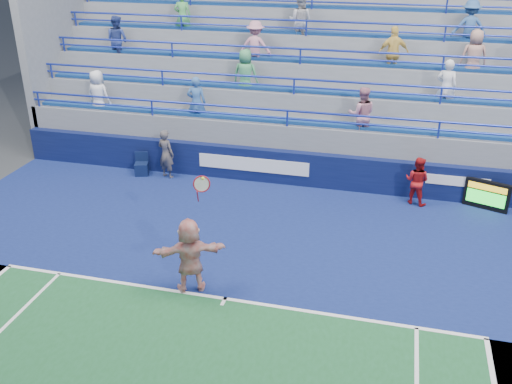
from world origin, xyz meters
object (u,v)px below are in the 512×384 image
(tennis_player, at_px, (190,255))
(ball_girl, at_px, (417,181))
(serve_speed_board, at_px, (487,195))
(judge_chair, at_px, (142,168))
(line_judge, at_px, (166,154))

(tennis_player, xyz_separation_m, ball_girl, (4.89, 5.81, -0.16))
(serve_speed_board, relative_size, judge_chair, 1.66)
(judge_chair, xyz_separation_m, line_judge, (0.89, 0.03, 0.57))
(ball_girl, bearing_deg, line_judge, 21.58)
(line_judge, bearing_deg, serve_speed_board, -160.49)
(line_judge, bearing_deg, judge_chair, 20.88)
(line_judge, xyz_separation_m, ball_girl, (7.87, -0.03, -0.08))
(judge_chair, bearing_deg, line_judge, 1.88)
(tennis_player, bearing_deg, serve_speed_board, 40.77)
(serve_speed_board, xyz_separation_m, line_judge, (-9.85, -0.09, 0.37))
(serve_speed_board, relative_size, tennis_player, 0.44)
(judge_chair, height_order, line_judge, line_judge)
(serve_speed_board, bearing_deg, tennis_player, -139.23)
(serve_speed_board, relative_size, ball_girl, 0.85)
(line_judge, relative_size, ball_girl, 1.11)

